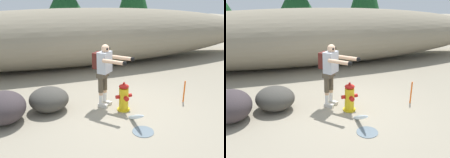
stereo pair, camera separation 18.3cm
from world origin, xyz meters
The scene contains 8 objects.
ground_plane centered at (0.00, 0.00, -0.02)m, with size 56.00×56.00×0.04m, color gray.
dirt_embankment centered at (0.00, 4.35, 1.14)m, with size 17.35×3.20×2.28m, color gray.
fire_hydrant centered at (0.06, -0.15, 0.34)m, with size 0.41×0.36×0.73m.
hydrant_water_jet centered at (0.06, -0.86, 0.10)m, with size 0.46×1.17×0.61m.
utility_worker centered at (-0.30, 0.25, 1.03)m, with size 0.94×0.98×1.62m.
boulder_large centered at (-1.68, 0.48, 0.30)m, with size 0.98×0.92×0.59m, color #413F39.
boulder_mid centered at (-2.69, 0.22, 0.36)m, with size 0.95×1.04×0.72m, color #3C3437.
survey_stake centered at (1.76, -0.26, 0.30)m, with size 0.04×0.04×0.60m, color #E55914.
Camera 2 is at (-1.84, -5.10, 2.69)m, focal length 37.59 mm.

